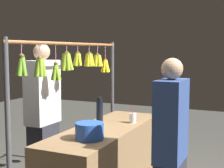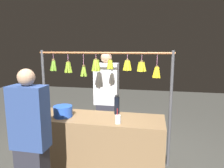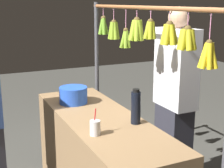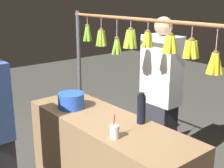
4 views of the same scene
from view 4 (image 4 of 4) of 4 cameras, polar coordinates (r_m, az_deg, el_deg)
market_counter at (r=2.96m, az=-0.95°, el=-14.02°), size 1.82×0.59×0.83m
display_rack at (r=2.87m, az=5.17°, el=4.03°), size 2.05×0.15×1.73m
water_bottle at (r=2.68m, az=5.40°, el=-4.57°), size 0.07×0.07×0.27m
blue_bucket at (r=3.07m, az=-7.51°, el=-3.03°), size 0.26×0.26×0.15m
drink_cup at (r=2.43m, az=0.47°, el=-8.75°), size 0.07×0.07×0.19m
vendor_person at (r=3.30m, az=8.84°, el=-2.90°), size 0.40×0.22×1.70m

